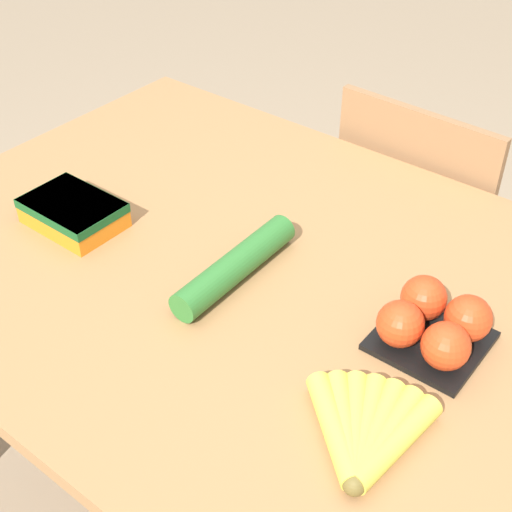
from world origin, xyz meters
name	(u,v)px	position (x,y,z in m)	size (l,w,h in m)	color
dining_table	(256,310)	(0.00, 0.00, 0.67)	(1.38, 0.97, 0.77)	#9E7044
chair	(424,242)	(0.04, 0.64, 0.47)	(0.43, 0.41, 0.88)	#8E6642
banana_bunch	(365,433)	(0.34, -0.20, 0.79)	(0.18, 0.19, 0.04)	brown
tomato_pack	(434,324)	(0.32, 0.03, 0.81)	(0.16, 0.16, 0.08)	black
carrot_bag	(73,211)	(-0.35, -0.10, 0.80)	(0.18, 0.13, 0.05)	orange
cucumber_near	(236,266)	(-0.01, -0.04, 0.80)	(0.06, 0.28, 0.05)	#2D702D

